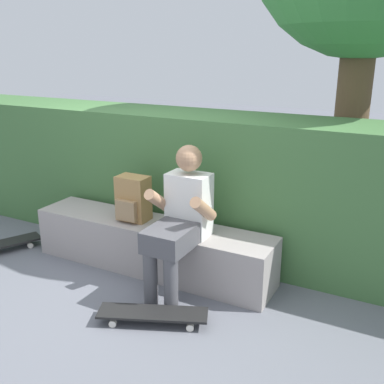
{
  "coord_description": "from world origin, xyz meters",
  "views": [
    {
      "loc": [
        2.03,
        -2.81,
        1.92
      ],
      "look_at": [
        0.33,
        0.43,
        0.74
      ],
      "focal_mm": 41.86,
      "sensor_mm": 36.0,
      "label": 1
    }
  ],
  "objects_px": {
    "person_skater": "(180,217)",
    "skateboard_near_person": "(153,314)",
    "backpack_on_bench": "(133,199)",
    "bench_main": "(151,246)"
  },
  "relations": [
    {
      "from": "person_skater",
      "to": "skateboard_near_person",
      "type": "relative_size",
      "value": 1.47
    },
    {
      "from": "bench_main",
      "to": "person_skater",
      "type": "height_order",
      "value": "person_skater"
    },
    {
      "from": "skateboard_near_person",
      "to": "backpack_on_bench",
      "type": "relative_size",
      "value": 2.04
    },
    {
      "from": "person_skater",
      "to": "backpack_on_bench",
      "type": "xyz_separation_m",
      "value": [
        -0.6,
        0.2,
        -0.01
      ]
    },
    {
      "from": "person_skater",
      "to": "skateboard_near_person",
      "type": "height_order",
      "value": "person_skater"
    },
    {
      "from": "bench_main",
      "to": "person_skater",
      "type": "bearing_deg",
      "value": -26.87
    },
    {
      "from": "backpack_on_bench",
      "to": "person_skater",
      "type": "bearing_deg",
      "value": -18.92
    },
    {
      "from": "bench_main",
      "to": "backpack_on_bench",
      "type": "distance_m",
      "value": 0.45
    },
    {
      "from": "backpack_on_bench",
      "to": "skateboard_near_person",
      "type": "bearing_deg",
      "value": -47.81
    },
    {
      "from": "bench_main",
      "to": "skateboard_near_person",
      "type": "height_order",
      "value": "bench_main"
    }
  ]
}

